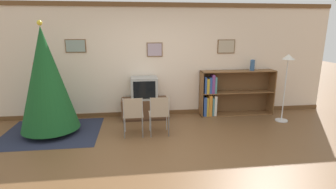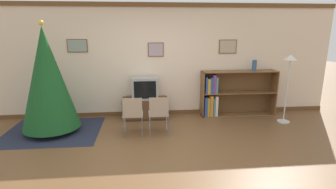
{
  "view_description": "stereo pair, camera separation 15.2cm",
  "coord_description": "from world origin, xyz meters",
  "px_view_note": "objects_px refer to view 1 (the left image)",
  "views": [
    {
      "loc": [
        -0.43,
        -4.17,
        2.12
      ],
      "look_at": [
        0.24,
        1.17,
        0.76
      ],
      "focal_mm": 28.0,
      "sensor_mm": 36.0,
      "label": 1
    },
    {
      "loc": [
        -0.28,
        -4.18,
        2.12
      ],
      "look_at": [
        0.24,
        1.17,
        0.76
      ],
      "focal_mm": 28.0,
      "sensor_mm": 36.0,
      "label": 2
    }
  ],
  "objects_px": {
    "tv_console": "(145,108)",
    "vase": "(252,65)",
    "standing_lamp": "(287,70)",
    "bookshelf": "(224,94)",
    "christmas_tree": "(46,79)",
    "folding_chair_left": "(133,114)",
    "folding_chair_right": "(159,113)",
    "television": "(144,88)"
  },
  "relations": [
    {
      "from": "folding_chair_right",
      "to": "vase",
      "type": "bearing_deg",
      "value": 24.64
    },
    {
      "from": "standing_lamp",
      "to": "tv_console",
      "type": "bearing_deg",
      "value": 169.75
    },
    {
      "from": "christmas_tree",
      "to": "folding_chair_right",
      "type": "distance_m",
      "value": 2.35
    },
    {
      "from": "christmas_tree",
      "to": "standing_lamp",
      "type": "bearing_deg",
      "value": 1.04
    },
    {
      "from": "tv_console",
      "to": "television",
      "type": "distance_m",
      "value": 0.51
    },
    {
      "from": "television",
      "to": "christmas_tree",
      "type": "bearing_deg",
      "value": -161.14
    },
    {
      "from": "tv_console",
      "to": "standing_lamp",
      "type": "relative_size",
      "value": 0.69
    },
    {
      "from": "television",
      "to": "folding_chair_right",
      "type": "height_order",
      "value": "television"
    },
    {
      "from": "christmas_tree",
      "to": "bookshelf",
      "type": "bearing_deg",
      "value": 10.63
    },
    {
      "from": "television",
      "to": "bookshelf",
      "type": "height_order",
      "value": "bookshelf"
    },
    {
      "from": "christmas_tree",
      "to": "folding_chair_left",
      "type": "relative_size",
      "value": 2.76
    },
    {
      "from": "standing_lamp",
      "to": "christmas_tree",
      "type": "bearing_deg",
      "value": -178.96
    },
    {
      "from": "tv_console",
      "to": "vase",
      "type": "relative_size",
      "value": 4.05
    },
    {
      "from": "folding_chair_left",
      "to": "folding_chair_right",
      "type": "height_order",
      "value": "same"
    },
    {
      "from": "tv_console",
      "to": "folding_chair_left",
      "type": "height_order",
      "value": "folding_chair_left"
    },
    {
      "from": "christmas_tree",
      "to": "standing_lamp",
      "type": "distance_m",
      "value": 5.15
    },
    {
      "from": "christmas_tree",
      "to": "folding_chair_left",
      "type": "height_order",
      "value": "christmas_tree"
    },
    {
      "from": "vase",
      "to": "standing_lamp",
      "type": "distance_m",
      "value": 0.82
    },
    {
      "from": "folding_chair_left",
      "to": "vase",
      "type": "relative_size",
      "value": 3.07
    },
    {
      "from": "television",
      "to": "tv_console",
      "type": "bearing_deg",
      "value": 90.0
    },
    {
      "from": "christmas_tree",
      "to": "television",
      "type": "xyz_separation_m",
      "value": [
        1.96,
        0.67,
        -0.38
      ]
    },
    {
      "from": "bookshelf",
      "to": "folding_chair_right",
      "type": "bearing_deg",
      "value": -146.65
    },
    {
      "from": "television",
      "to": "bookshelf",
      "type": "distance_m",
      "value": 2.0
    },
    {
      "from": "christmas_tree",
      "to": "bookshelf",
      "type": "distance_m",
      "value": 4.05
    },
    {
      "from": "christmas_tree",
      "to": "folding_chair_left",
      "type": "bearing_deg",
      "value": -13.08
    },
    {
      "from": "tv_console",
      "to": "vase",
      "type": "xyz_separation_m",
      "value": [
        2.65,
        0.03,
        1.0
      ]
    },
    {
      "from": "folding_chair_right",
      "to": "folding_chair_left",
      "type": "bearing_deg",
      "value": 180.0
    },
    {
      "from": "christmas_tree",
      "to": "tv_console",
      "type": "relative_size",
      "value": 2.09
    },
    {
      "from": "tv_console",
      "to": "bookshelf",
      "type": "distance_m",
      "value": 2.0
    },
    {
      "from": "television",
      "to": "vase",
      "type": "bearing_deg",
      "value": 0.77
    },
    {
      "from": "folding_chair_right",
      "to": "bookshelf",
      "type": "bearing_deg",
      "value": 33.35
    },
    {
      "from": "tv_console",
      "to": "folding_chair_left",
      "type": "relative_size",
      "value": 1.32
    },
    {
      "from": "folding_chair_left",
      "to": "vase",
      "type": "bearing_deg",
      "value": 20.65
    },
    {
      "from": "tv_console",
      "to": "folding_chair_right",
      "type": "bearing_deg",
      "value": -76.28
    },
    {
      "from": "tv_console",
      "to": "standing_lamp",
      "type": "distance_m",
      "value": 3.38
    },
    {
      "from": "tv_console",
      "to": "television",
      "type": "bearing_deg",
      "value": -90.0
    },
    {
      "from": "christmas_tree",
      "to": "bookshelf",
      "type": "height_order",
      "value": "christmas_tree"
    },
    {
      "from": "tv_console",
      "to": "standing_lamp",
      "type": "height_order",
      "value": "standing_lamp"
    },
    {
      "from": "television",
      "to": "folding_chair_left",
      "type": "xyz_separation_m",
      "value": [
        -0.26,
        -1.06,
        -0.28
      ]
    },
    {
      "from": "bookshelf",
      "to": "standing_lamp",
      "type": "bearing_deg",
      "value": -28.02
    },
    {
      "from": "tv_console",
      "to": "folding_chair_left",
      "type": "xyz_separation_m",
      "value": [
        -0.26,
        -1.07,
        0.22
      ]
    },
    {
      "from": "folding_chair_right",
      "to": "vase",
      "type": "distance_m",
      "value": 2.75
    }
  ]
}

